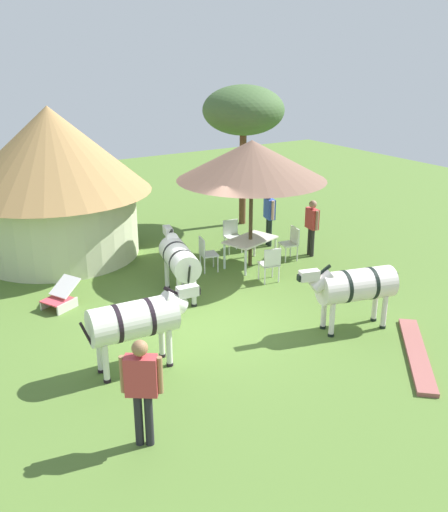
# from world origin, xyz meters

# --- Properties ---
(ground_plane) EXTENTS (36.00, 36.00, 0.00)m
(ground_plane) POSITION_xyz_m (0.00, 0.00, 0.00)
(ground_plane) COLOR #51722F
(thatched_hut) EXTENTS (5.20, 5.20, 4.08)m
(thatched_hut) POSITION_xyz_m (-1.46, 5.56, 2.23)
(thatched_hut) COLOR beige
(thatched_hut) RESTS_ON ground_plane
(shade_umbrella) EXTENTS (3.82, 3.82, 3.33)m
(shade_umbrella) POSITION_xyz_m (2.54, 2.03, 2.82)
(shade_umbrella) COLOR #40321E
(shade_umbrella) RESTS_ON ground_plane
(patio_dining_table) EXTENTS (1.57, 1.20, 0.74)m
(patio_dining_table) POSITION_xyz_m (2.54, 2.03, 0.65)
(patio_dining_table) COLOR silver
(patio_dining_table) RESTS_ON ground_plane
(patio_chair_near_lawn) EXTENTS (0.50, 0.49, 0.90)m
(patio_chair_near_lawn) POSITION_xyz_m (2.74, 3.24, 0.52)
(patio_chair_near_lawn) COLOR silver
(patio_chair_near_lawn) RESTS_ON ground_plane
(patio_chair_near_hut) EXTENTS (0.51, 0.52, 0.90)m
(patio_chair_near_hut) POSITION_xyz_m (1.34, 2.31, 0.52)
(patio_chair_near_hut) COLOR silver
(patio_chair_near_hut) RESTS_ON ground_plane
(patio_chair_east_end) EXTENTS (0.51, 0.50, 0.90)m
(patio_chair_east_end) POSITION_xyz_m (2.31, 0.82, 0.52)
(patio_chair_east_end) COLOR white
(patio_chair_east_end) RESTS_ON ground_plane
(patio_chair_west_end) EXTENTS (0.49, 0.50, 0.90)m
(patio_chair_west_end) POSITION_xyz_m (3.76, 1.82, 0.52)
(patio_chair_west_end) COLOR silver
(patio_chair_west_end) RESTS_ON ground_plane
(guest_beside_umbrella) EXTENTS (0.32, 0.58, 1.65)m
(guest_beside_umbrella) POSITION_xyz_m (3.93, 3.08, 0.99)
(guest_beside_umbrella) COLOR black
(guest_beside_umbrella) RESTS_ON ground_plane
(guest_behind_table) EXTENTS (0.26, 0.57, 1.59)m
(guest_behind_table) POSITION_xyz_m (4.41, 1.76, 0.95)
(guest_behind_table) COLOR black
(guest_behind_table) RESTS_ON ground_plane
(standing_watcher) EXTENTS (0.52, 0.44, 1.72)m
(standing_watcher) POSITION_xyz_m (-2.93, -3.17, 1.03)
(standing_watcher) COLOR black
(standing_watcher) RESTS_ON ground_plane
(striped_lounge_chair) EXTENTS (0.96, 0.84, 0.61)m
(striped_lounge_chair) POSITION_xyz_m (-2.53, 2.14, 0.25)
(striped_lounge_chair) COLOR #D53F4C
(striped_lounge_chair) RESTS_ON ground_plane
(zebra_nearest_camera) EXTENTS (2.24, 0.80, 1.50)m
(zebra_nearest_camera) POSITION_xyz_m (-2.13, -1.17, 0.97)
(zebra_nearest_camera) COLOR silver
(zebra_nearest_camera) RESTS_ON ground_plane
(zebra_by_umbrella) EXTENTS (2.21, 1.03, 1.49)m
(zebra_by_umbrella) POSITION_xyz_m (2.24, -2.08, 0.96)
(zebra_by_umbrella) COLOR silver
(zebra_by_umbrella) RESTS_ON ground_plane
(zebra_toward_hut) EXTENTS (0.97, 2.21, 1.48)m
(zebra_toward_hut) POSITION_xyz_m (0.01, 1.27, 0.94)
(zebra_toward_hut) COLOR silver
(zebra_toward_hut) RESTS_ON ground_plane
(acacia_tree_behind_hut) EXTENTS (2.54, 2.54, 4.41)m
(acacia_tree_behind_hut) POSITION_xyz_m (4.52, 5.35, 3.62)
(acacia_tree_behind_hut) COLOR brown
(acacia_tree_behind_hut) RESTS_ON ground_plane
(brick_patio_kerb) EXTENTS (2.14, 2.32, 0.08)m
(brick_patio_kerb) POSITION_xyz_m (2.52, -3.57, 0.04)
(brick_patio_kerb) COLOR #97544F
(brick_patio_kerb) RESTS_ON ground_plane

